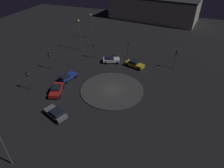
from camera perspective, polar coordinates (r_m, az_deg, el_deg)
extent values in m
plane|color=black|center=(38.98, 0.00, -1.69)|extent=(117.66, 117.66, 0.00)
cylinder|color=#383838|center=(38.93, 0.00, -1.59)|extent=(12.46, 12.46, 0.17)
cube|color=red|center=(39.23, -15.75, -1.69)|extent=(3.19, 4.85, 0.68)
cube|color=black|center=(38.93, -15.87, -1.01)|extent=(2.17, 2.34, 0.45)
cylinder|color=black|center=(40.94, -16.40, -0.73)|extent=(0.43, 0.72, 0.69)
cylinder|color=black|center=(40.44, -13.87, -0.76)|extent=(0.43, 0.72, 0.69)
cylinder|color=black|center=(38.47, -17.57, -3.49)|extent=(0.43, 0.72, 0.69)
cylinder|color=black|center=(37.93, -14.90, -3.56)|extent=(0.43, 0.72, 0.69)
cube|color=slate|center=(34.11, -16.05, -8.17)|extent=(4.62, 3.31, 0.62)
cube|color=black|center=(33.41, -15.69, -7.90)|extent=(2.56, 2.30, 0.47)
cylinder|color=black|center=(35.06, -18.63, -8.07)|extent=(0.65, 0.44, 0.62)
cylinder|color=black|center=(35.67, -16.17, -6.67)|extent=(0.65, 0.44, 0.62)
cylinder|color=black|center=(33.00, -15.75, -10.58)|extent=(0.65, 0.44, 0.62)
cylinder|color=black|center=(33.65, -13.19, -9.03)|extent=(0.65, 0.44, 0.62)
cube|color=#1E38A5|center=(42.89, -12.60, 2.04)|extent=(2.78, 4.18, 0.56)
cube|color=black|center=(42.15, -13.58, 2.07)|extent=(2.01, 2.30, 0.42)
cylinder|color=black|center=(44.35, -11.99, 2.85)|extent=(0.40, 0.67, 0.63)
cylinder|color=black|center=(43.23, -10.45, 2.16)|extent=(0.40, 0.67, 0.63)
cylinder|color=black|center=(42.90, -14.66, 1.27)|extent=(0.40, 0.67, 0.63)
cylinder|color=black|center=(41.75, -13.14, 0.52)|extent=(0.40, 0.67, 0.63)
cube|color=gold|center=(46.68, 6.60, 5.62)|extent=(4.73, 3.06, 0.69)
cube|color=black|center=(46.48, 6.44, 6.36)|extent=(2.37, 2.08, 0.54)
cylinder|color=black|center=(46.83, 8.78, 5.05)|extent=(0.71, 0.43, 0.67)
cylinder|color=black|center=(45.50, 7.67, 4.23)|extent=(0.71, 0.43, 0.67)
cylinder|color=black|center=(48.22, 5.53, 6.22)|extent=(0.71, 0.43, 0.67)
cylinder|color=black|center=(46.94, 4.36, 5.45)|extent=(0.71, 0.43, 0.67)
cube|color=white|center=(48.43, -0.17, 6.99)|extent=(4.37, 3.11, 0.74)
cube|color=black|center=(48.16, -0.66, 7.60)|extent=(2.41, 2.21, 0.42)
cylinder|color=black|center=(49.46, 1.48, 7.11)|extent=(0.67, 0.43, 0.64)
cylinder|color=black|center=(47.82, 1.57, 6.10)|extent=(0.67, 0.43, 0.64)
cylinder|color=black|center=(49.42, -1.86, 7.08)|extent=(0.67, 0.43, 0.64)
cylinder|color=black|center=(47.78, -1.88, 6.07)|extent=(0.67, 0.43, 0.64)
cylinder|color=#2D2D2D|center=(41.38, -22.81, 0.26)|extent=(0.12, 0.12, 3.14)
cube|color=black|center=(40.37, -23.44, 2.64)|extent=(0.31, 0.36, 0.90)
sphere|color=#3F0C0C|center=(40.18, -23.33, 2.97)|extent=(0.20, 0.20, 0.20)
sphere|color=yellow|center=(40.31, -23.25, 2.64)|extent=(0.20, 0.20, 0.20)
sphere|color=#0F3819|center=(40.44, -23.16, 2.32)|extent=(0.20, 0.20, 0.20)
cylinder|color=#2D2D2D|center=(47.38, -17.42, 5.90)|extent=(0.12, 0.12, 3.19)
cube|color=black|center=(46.50, -17.85, 8.11)|extent=(0.27, 0.34, 0.90)
sphere|color=#3F0C0C|center=(46.29, -17.78, 8.37)|extent=(0.20, 0.20, 0.20)
sphere|color=yellow|center=(46.40, -17.72, 8.08)|extent=(0.20, 0.20, 0.20)
sphere|color=#0F3819|center=(46.51, -17.67, 7.78)|extent=(0.20, 0.20, 0.20)
cylinder|color=#2D2D2D|center=(47.52, 17.67, 6.22)|extent=(0.12, 0.12, 3.59)
cube|color=black|center=(46.57, 18.15, 8.65)|extent=(0.37, 0.36, 0.90)
sphere|color=#3F0C0C|center=(46.36, 18.08, 8.92)|extent=(0.20, 0.20, 0.20)
sphere|color=yellow|center=(46.47, 18.02, 8.62)|extent=(0.20, 0.20, 0.20)
sphere|color=#0F3819|center=(46.58, 17.96, 8.32)|extent=(0.20, 0.20, 0.20)
cylinder|color=#2D2D2D|center=(50.18, 4.62, 9.21)|extent=(0.12, 0.12, 3.43)
cube|color=black|center=(49.31, 4.74, 11.49)|extent=(0.31, 0.24, 0.90)
sphere|color=#3F0C0C|center=(49.07, 4.71, 11.71)|extent=(0.20, 0.20, 0.20)
sphere|color=#4C380F|center=(49.18, 4.70, 11.42)|extent=(0.20, 0.20, 0.20)
sphere|color=#1EE53F|center=(49.28, 4.68, 11.13)|extent=(0.20, 0.20, 0.20)
cylinder|color=#2D2D2D|center=(50.37, -5.21, 8.96)|extent=(0.12, 0.12, 2.94)
cube|color=black|center=(49.59, -5.33, 10.97)|extent=(0.37, 0.36, 0.90)
sphere|color=#3F0C0C|center=(49.35, -5.31, 11.19)|extent=(0.20, 0.20, 0.20)
sphere|color=#4C380F|center=(49.46, -5.29, 10.91)|extent=(0.20, 0.20, 0.20)
sphere|color=#1EE53F|center=(49.56, -5.27, 10.62)|extent=(0.20, 0.20, 0.20)
cylinder|color=#4C4C51|center=(62.56, -6.00, 16.05)|extent=(0.18, 0.18, 7.02)
sphere|color=#F9D166|center=(61.52, -6.21, 19.29)|extent=(0.51, 0.51, 0.51)
cylinder|color=#4C4C51|center=(54.24, -9.27, 13.44)|extent=(0.18, 0.18, 7.97)
sphere|color=#F9D166|center=(52.93, -9.70, 17.63)|extent=(0.54, 0.54, 0.54)
cylinder|color=#4C4C51|center=(27.29, -29.37, -14.16)|extent=(0.18, 0.18, 8.79)
cube|color=#B7B299|center=(83.69, 12.07, 20.57)|extent=(34.13, 19.40, 8.04)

